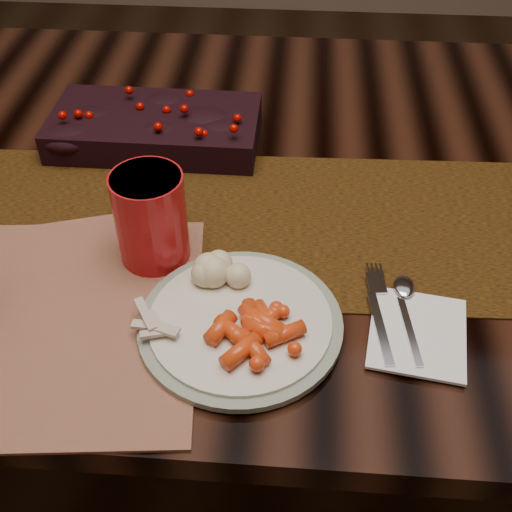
# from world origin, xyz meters

# --- Properties ---
(floor) EXTENTS (5.00, 5.00, 0.00)m
(floor) POSITION_xyz_m (0.00, 0.00, 0.00)
(floor) COLOR black
(floor) RESTS_ON ground
(dining_table) EXTENTS (1.80, 1.00, 0.75)m
(dining_table) POSITION_xyz_m (0.00, 0.00, 0.38)
(dining_table) COLOR black
(dining_table) RESTS_ON floor
(table_runner) EXTENTS (1.64, 0.38, 0.00)m
(table_runner) POSITION_xyz_m (0.04, -0.12, 0.75)
(table_runner) COLOR #552506
(table_runner) RESTS_ON dining_table
(centerpiece) EXTENTS (0.34, 0.18, 0.07)m
(centerpiece) POSITION_xyz_m (-0.19, 0.07, 0.79)
(centerpiece) COLOR black
(centerpiece) RESTS_ON table_runner
(dinner_plate) EXTENTS (0.31, 0.31, 0.01)m
(dinner_plate) POSITION_xyz_m (-0.01, -0.32, 0.76)
(dinner_plate) COLOR beige
(dinner_plate) RESTS_ON placemat_main
(baby_carrots) EXTENTS (0.11, 0.09, 0.02)m
(baby_carrots) POSITION_xyz_m (0.01, -0.35, 0.78)
(baby_carrots) COLOR red
(baby_carrots) RESTS_ON dinner_plate
(mashed_potatoes) EXTENTS (0.09, 0.08, 0.04)m
(mashed_potatoes) POSITION_xyz_m (-0.04, -0.25, 0.79)
(mashed_potatoes) COLOR tan
(mashed_potatoes) RESTS_ON dinner_plate
(turkey_shreds) EXTENTS (0.08, 0.07, 0.01)m
(turkey_shreds) POSITION_xyz_m (-0.11, -0.35, 0.78)
(turkey_shreds) COLOR #BEB0A8
(turkey_shreds) RESTS_ON dinner_plate
(napkin) EXTENTS (0.13, 0.15, 0.00)m
(napkin) POSITION_xyz_m (0.20, -0.32, 0.76)
(napkin) COLOR white
(napkin) RESTS_ON placemat_main
(fork) EXTENTS (0.04, 0.15, 0.00)m
(fork) POSITION_xyz_m (0.16, -0.30, 0.76)
(fork) COLOR #B1B2BA
(fork) RESTS_ON napkin
(spoon) EXTENTS (0.04, 0.14, 0.00)m
(spoon) POSITION_xyz_m (0.19, -0.30, 0.76)
(spoon) COLOR white
(spoon) RESTS_ON napkin
(red_cup) EXTENTS (0.12, 0.12, 0.13)m
(red_cup) POSITION_xyz_m (-0.14, -0.20, 0.82)
(red_cup) COLOR #B31317
(red_cup) RESTS_ON placemat_main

